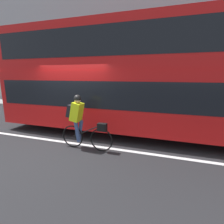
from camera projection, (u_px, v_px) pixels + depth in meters
The scene contains 7 objects.
ground_plane at pixel (70, 141), 5.88m from camera, with size 80.00×80.00×0.00m, color #232326.
road_center_line at pixel (67, 142), 5.73m from camera, with size 50.00×0.14×0.01m, color silver.
sidewalk_curb at pixel (118, 109), 11.08m from camera, with size 60.00×2.16×0.12m.
building_facade at pixel (124, 37), 11.28m from camera, with size 60.00×0.30×9.08m.
bus at pixel (147, 75), 6.06m from camera, with size 10.87×2.42×3.90m.
cyclist_on_bike at pixel (81, 120), 5.11m from camera, with size 1.63×0.32×1.62m.
trash_bin at pixel (185, 105), 9.65m from camera, with size 0.52×0.52×0.85m.
Camera 1 is at (3.12, -4.80, 2.18)m, focal length 28.00 mm.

